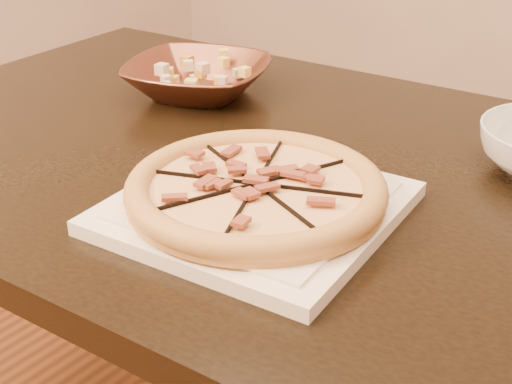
# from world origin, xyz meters

# --- Properties ---
(dining_table) EXTENTS (1.33, 0.91, 0.75)m
(dining_table) POSITION_xyz_m (-0.07, 0.04, 0.64)
(dining_table) COLOR black
(dining_table) RESTS_ON floor
(plate) EXTENTS (0.33, 0.33, 0.02)m
(plate) POSITION_xyz_m (0.04, -0.11, 0.76)
(plate) COLOR #F4E2CC
(plate) RESTS_ON dining_table
(pizza) EXTENTS (0.30, 0.30, 0.03)m
(pizza) POSITION_xyz_m (0.04, -0.11, 0.78)
(pizza) COLOR #DA9154
(pizza) RESTS_ON plate
(bronze_bowl) EXTENTS (0.30, 0.30, 0.06)m
(bronze_bowl) POSITION_xyz_m (-0.29, 0.17, 0.78)
(bronze_bowl) COLOR brown
(bronze_bowl) RESTS_ON dining_table
(mixed_dish) EXTENTS (0.11, 0.11, 0.03)m
(mixed_dish) POSITION_xyz_m (-0.29, 0.17, 0.82)
(mixed_dish) COLOR beige
(mixed_dish) RESTS_ON bronze_bowl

